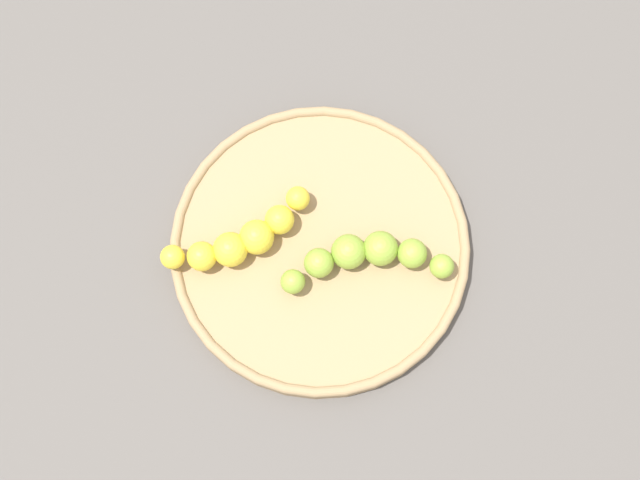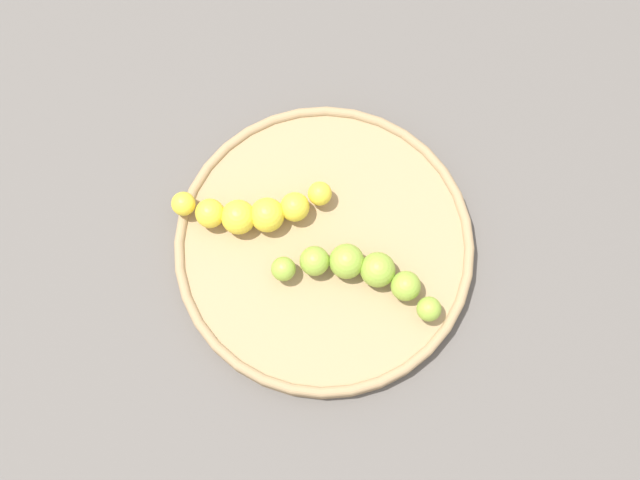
# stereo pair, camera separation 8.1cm
# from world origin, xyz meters

# --- Properties ---
(ground_plane) EXTENTS (2.40, 2.40, 0.00)m
(ground_plane) POSITION_xyz_m (0.00, 0.00, 0.00)
(ground_plane) COLOR #56514C
(fruit_bowl) EXTENTS (0.29, 0.29, 0.02)m
(fruit_bowl) POSITION_xyz_m (0.00, 0.00, 0.01)
(fruit_bowl) COLOR #A08259
(fruit_bowl) RESTS_ON ground_plane
(banana_yellow) EXTENTS (0.05, 0.16, 0.03)m
(banana_yellow) POSITION_xyz_m (-0.03, -0.07, 0.04)
(banana_yellow) COLOR yellow
(banana_yellow) RESTS_ON fruit_bowl
(banana_green) EXTENTS (0.07, 0.16, 0.03)m
(banana_green) POSITION_xyz_m (0.03, 0.03, 0.04)
(banana_green) COLOR #8CAD38
(banana_green) RESTS_ON fruit_bowl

